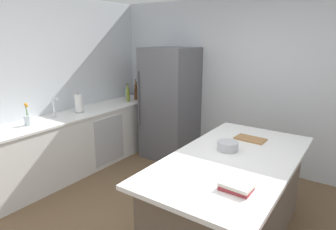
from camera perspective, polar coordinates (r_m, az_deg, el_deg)
wall_rear at (r=4.61m, az=16.49°, el=5.69°), size 6.00×0.10×2.60m
wall_left at (r=4.45m, az=-26.67°, el=4.37°), size 0.10×6.00×2.60m
counter_run_left at (r=4.64m, az=-17.70°, el=-5.19°), size 0.64×3.19×0.90m
kitchen_island at (r=3.04m, az=12.35°, el=-15.90°), size 1.07×2.06×0.91m
refrigerator at (r=4.85m, az=0.42°, el=2.26°), size 0.79×0.79×1.85m
sink_faucet at (r=4.36m, az=-21.63°, el=1.49°), size 0.15×0.05×0.30m
flower_vase at (r=4.14m, az=-26.04°, el=-0.65°), size 0.10×0.10×0.30m
paper_towel_roll at (r=4.56m, az=-17.26°, el=2.14°), size 0.14×0.14×0.31m
vinegar_bottle at (r=5.50m, az=-6.39°, el=4.86°), size 0.05×0.05×0.34m
whiskey_bottle at (r=5.37m, az=-6.14°, el=4.49°), size 0.08×0.08×0.31m
syrup_bottle at (r=5.28m, az=-6.36°, el=4.17°), size 0.07×0.07×0.28m
gin_bottle at (r=5.29m, az=-8.13°, el=4.20°), size 0.07×0.07×0.28m
olive_oil_bottle at (r=5.15m, az=-7.92°, el=4.04°), size 0.06×0.06×0.33m
cookbook_stack at (r=2.27m, az=13.39°, el=-13.59°), size 0.24×0.18×0.06m
mixing_bowl at (r=2.98m, az=11.71°, el=-6.00°), size 0.21×0.21×0.09m
cutting_board at (r=3.34m, az=15.98°, el=-4.58°), size 0.33×0.21×0.02m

